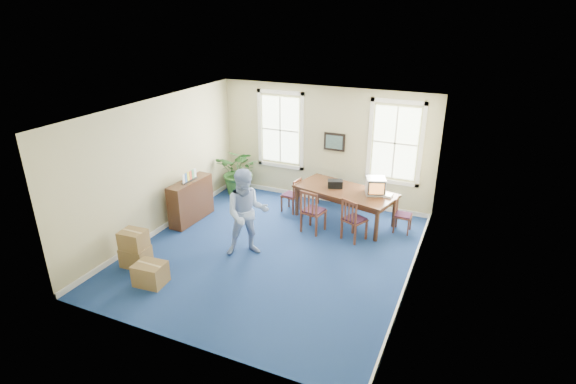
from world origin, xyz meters
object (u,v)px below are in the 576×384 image
at_px(chair_near_left, 314,210).
at_px(cardboard_boxes, 146,247).
at_px(crt_tv, 375,186).
at_px(conference_table, 344,205).
at_px(man, 247,213).
at_px(potted_plant, 240,171).
at_px(credenza, 191,201).

bearing_deg(chair_near_left, cardboard_boxes, 57.93).
bearing_deg(crt_tv, conference_table, 163.70).
distance_m(man, potted_plant, 3.46).
bearing_deg(crt_tv, chair_near_left, -164.67).
relative_size(conference_table, man, 1.27).
relative_size(credenza, cardboard_boxes, 0.92).
height_order(crt_tv, cardboard_boxes, crt_tv).
distance_m(conference_table, potted_plant, 3.34).
height_order(credenza, potted_plant, potted_plant).
height_order(credenza, cardboard_boxes, credenza).
distance_m(crt_tv, potted_plant, 4.07).
bearing_deg(cardboard_boxes, man, 37.15).
xyz_separation_m(credenza, potted_plant, (0.28, 2.03, 0.17)).
height_order(crt_tv, man, man).
bearing_deg(crt_tv, potted_plant, 153.43).
bearing_deg(chair_near_left, conference_table, -110.55).
distance_m(man, credenza, 2.34).
relative_size(crt_tv, potted_plant, 0.35).
bearing_deg(potted_plant, man, -57.77).
xyz_separation_m(man, potted_plant, (-1.84, 2.92, -0.27)).
distance_m(conference_table, man, 2.90).
bearing_deg(crt_tv, man, -151.83).
xyz_separation_m(crt_tv, credenza, (-4.31, -1.62, -0.52)).
height_order(crt_tv, credenza, crt_tv).
bearing_deg(man, potted_plant, 90.09).
height_order(conference_table, man, man).
relative_size(crt_tv, credenza, 0.36).
bearing_deg(cardboard_boxes, crt_tv, 44.27).
xyz_separation_m(conference_table, cardboard_boxes, (-3.16, -3.75, -0.00)).
distance_m(crt_tv, cardboard_boxes, 5.49).
xyz_separation_m(conference_table, potted_plant, (-3.29, 0.47, 0.28)).
relative_size(chair_near_left, potted_plant, 0.77).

